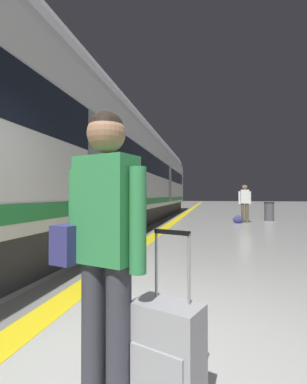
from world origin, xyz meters
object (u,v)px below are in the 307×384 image
object	(u,v)px
traveller_foreground	(104,237)
duffel_bag_near	(238,220)
high_speed_train	(111,163)
waste_bin	(269,211)
rolling_suitcase_foreground	(167,357)
passenger_near	(245,200)

from	to	relation	value
traveller_foreground	duffel_bag_near	xyz separation A→B (m)	(1.79, 11.32, -0.83)
high_speed_train	waste_bin	world-z (taller)	high_speed_train
traveller_foreground	high_speed_train	bearing A→B (deg)	109.90
waste_bin	high_speed_train	bearing A→B (deg)	-148.24
rolling_suitcase_foreground	waste_bin	world-z (taller)	rolling_suitcase_foreground
rolling_suitcase_foreground	duffel_bag_near	bearing A→B (deg)	82.84
duffel_bag_near	high_speed_train	bearing A→B (deg)	-152.90
rolling_suitcase_foreground	passenger_near	bearing A→B (deg)	81.45
rolling_suitcase_foreground	duffel_bag_near	world-z (taller)	rolling_suitcase_foreground
passenger_near	waste_bin	size ratio (longest dim) A/B	1.92
high_speed_train	duffel_bag_near	distance (m)	6.05
passenger_near	duffel_bag_near	world-z (taller)	passenger_near
rolling_suitcase_foreground	waste_bin	size ratio (longest dim) A/B	1.13
duffel_bag_near	waste_bin	distance (m)	2.22
high_speed_train	duffel_bag_near	bearing A→B (deg)	27.10
rolling_suitcase_foreground	duffel_bag_near	distance (m)	11.41
duffel_bag_near	traveller_foreground	bearing A→B (deg)	-98.97
high_speed_train	waste_bin	xyz separation A→B (m)	(6.55, 4.06, -2.05)
traveller_foreground	waste_bin	world-z (taller)	traveller_foreground
traveller_foreground	duffel_bag_near	world-z (taller)	traveller_foreground
high_speed_train	passenger_near	distance (m)	6.17
passenger_near	high_speed_train	bearing A→B (deg)	-151.98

